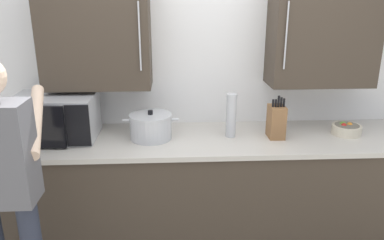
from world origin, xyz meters
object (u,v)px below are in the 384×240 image
microwave_oven (52,117)px  thermos_flask (231,115)px  stock_pot (151,126)px  person_figure (3,183)px  knife_block (276,121)px  fruit_bowl (346,129)px

microwave_oven → thermos_flask: bearing=-1.5°
stock_pot → person_figure: bearing=-132.2°
microwave_oven → person_figure: person_figure is taller
microwave_oven → person_figure: (-0.01, -0.83, -0.09)m
stock_pot → thermos_flask: bearing=1.0°
thermos_flask → person_figure: person_figure is taller
microwave_oven → knife_block: 1.61m
fruit_bowl → thermos_flask: thermos_flask is taller
stock_pot → fruit_bowl: 1.45m
stock_pot → thermos_flask: size_ratio=1.24×
microwave_oven → person_figure: bearing=-90.8°
stock_pot → knife_block: size_ratio=1.25×
knife_block → stock_pot: bearing=178.5°
fruit_bowl → person_figure: 2.31m
microwave_oven → fruit_bowl: (2.16, -0.03, -0.12)m
microwave_oven → knife_block: (1.61, -0.07, -0.04)m
stock_pot → thermos_flask: (0.58, 0.01, 0.07)m
knife_block → person_figure: person_figure is taller
microwave_oven → thermos_flask: 1.28m
thermos_flask → stock_pot: bearing=-179.0°
person_figure → knife_block: bearing=25.3°
microwave_oven → thermos_flask: (1.28, -0.03, 0.00)m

